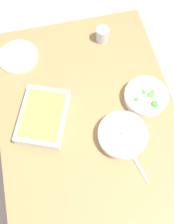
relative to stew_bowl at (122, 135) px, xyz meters
name	(u,v)px	position (x,y,z in m)	size (l,w,h in m)	color
ground_plane	(87,152)	(-0.17, -0.14, -0.77)	(6.00, 6.00, 0.00)	#9E9389
dining_table	(87,119)	(-0.17, -0.14, -0.12)	(1.20, 0.90, 0.74)	olive
stew_bowl	(122,135)	(0.00, 0.00, 0.00)	(0.24, 0.24, 0.06)	white
broccoli_bowl	(146,97)	(-0.17, 0.17, 0.00)	(0.22, 0.22, 0.07)	white
baking_dish	(43,116)	(-0.18, -0.36, 0.00)	(0.36, 0.32, 0.06)	silver
drink_cup	(102,35)	(-0.60, 0.05, 0.01)	(0.07, 0.07, 0.08)	#B2BCC6
side_plate	(18,57)	(-0.58, -0.44, -0.03)	(0.22, 0.22, 0.01)	white
spoon_by_stew	(136,161)	(0.13, 0.03, -0.03)	(0.17, 0.06, 0.01)	silver
spoon_by_broccoli	(137,99)	(-0.18, 0.13, -0.03)	(0.04, 0.18, 0.01)	silver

